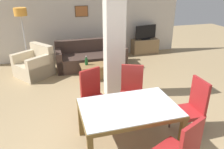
# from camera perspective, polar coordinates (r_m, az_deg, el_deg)

# --- Properties ---
(ground_plane) EXTENTS (18.00, 18.00, 0.00)m
(ground_plane) POSITION_cam_1_polar(r_m,az_deg,el_deg) (3.91, 4.13, -17.37)
(ground_plane) COLOR #9F855D
(back_wall) EXTENTS (7.20, 0.09, 2.70)m
(back_wall) POSITION_cam_1_polar(r_m,az_deg,el_deg) (7.71, -8.19, 14.22)
(back_wall) COLOR beige
(back_wall) RESTS_ON ground_plane
(divider_pillar) EXTENTS (0.43, 0.33, 2.70)m
(divider_pillar) POSITION_cam_1_polar(r_m,az_deg,el_deg) (4.87, 0.58, 9.10)
(divider_pillar) COLOR beige
(divider_pillar) RESTS_ON ground_plane
(dining_table) EXTENTS (1.54, 1.00, 0.72)m
(dining_table) POSITION_cam_1_polar(r_m,az_deg,el_deg) (3.56, 4.40, -10.30)
(dining_table) COLOR brown
(dining_table) RESTS_ON ground_plane
(dining_chair_far_right) EXTENTS (0.61, 0.61, 1.02)m
(dining_chair_far_right) POSITION_cam_1_polar(r_m,az_deg,el_deg) (4.41, 5.10, -3.93)
(dining_chair_far_right) COLOR maroon
(dining_chair_far_right) RESTS_ON ground_plane
(dining_chair_head_right) EXTENTS (0.46, 0.46, 1.02)m
(dining_chair_head_right) POSITION_cam_1_polar(r_m,az_deg,el_deg) (4.10, 20.16, -7.67)
(dining_chair_head_right) COLOR maroon
(dining_chair_head_right) RESTS_ON ground_plane
(dining_chair_far_left) EXTENTS (0.60, 0.60, 1.02)m
(dining_chair_far_left) POSITION_cam_1_polar(r_m,az_deg,el_deg) (4.23, -4.69, -5.17)
(dining_chair_far_left) COLOR maroon
(dining_chair_far_left) RESTS_ON ground_plane
(sofa) EXTENTS (2.14, 0.93, 0.82)m
(sofa) POSITION_cam_1_polar(r_m,az_deg,el_deg) (6.98, -5.57, 4.31)
(sofa) COLOR #43312A
(sofa) RESTS_ON ground_plane
(armchair) EXTENTS (1.20, 1.21, 0.87)m
(armchair) POSITION_cam_1_polar(r_m,az_deg,el_deg) (6.66, -19.48, 2.24)
(armchair) COLOR beige
(armchair) RESTS_ON ground_plane
(coffee_table) EXTENTS (0.74, 0.49, 0.40)m
(coffee_table) POSITION_cam_1_polar(r_m,az_deg,el_deg) (6.13, -4.66, 0.83)
(coffee_table) COLOR olive
(coffee_table) RESTS_ON ground_plane
(bottle) EXTENTS (0.08, 0.08, 0.25)m
(bottle) POSITION_cam_1_polar(r_m,az_deg,el_deg) (6.06, -6.72, 3.39)
(bottle) COLOR #194C23
(bottle) RESTS_ON coffee_table
(tv_stand) EXTENTS (0.98, 0.40, 0.55)m
(tv_stand) POSITION_cam_1_polar(r_m,az_deg,el_deg) (8.33, 8.58, 7.28)
(tv_stand) COLOR olive
(tv_stand) RESTS_ON ground_plane
(tv_screen) EXTENTS (0.83, 0.25, 0.52)m
(tv_screen) POSITION_cam_1_polar(r_m,az_deg,el_deg) (8.21, 8.80, 10.79)
(tv_screen) COLOR black
(tv_screen) RESTS_ON tv_stand
(floor_lamp) EXTENTS (0.36, 0.36, 1.84)m
(floor_lamp) POSITION_cam_1_polar(r_m,az_deg,el_deg) (6.95, -22.64, 13.51)
(floor_lamp) COLOR #B7B7BC
(floor_lamp) RESTS_ON ground_plane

